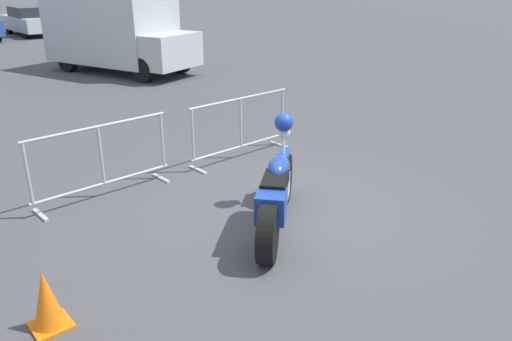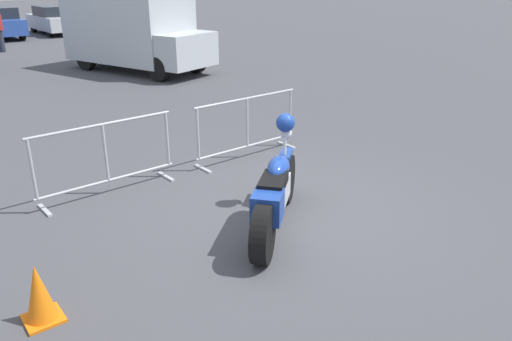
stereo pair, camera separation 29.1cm
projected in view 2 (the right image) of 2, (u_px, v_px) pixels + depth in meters
name	position (u px, v px, depth m)	size (l,w,h in m)	color
ground_plane	(289.00, 210.00, 6.84)	(120.00, 120.00, 0.00)	#424247
motorcycle	(276.00, 191.00, 6.19)	(1.88, 1.65, 1.31)	black
crowd_barrier_near	(106.00, 158.00, 7.15)	(2.12, 0.51, 1.07)	#9EA0A5
crowd_barrier_far	(247.00, 127.00, 8.58)	(2.12, 0.51, 1.07)	#9EA0A5
delivery_van	(133.00, 32.00, 15.97)	(3.41, 5.36, 2.31)	#B2B7BC
parked_car_silver	(54.00, 20.00, 25.87)	(1.76, 4.16, 1.40)	#B7BABF
planter_island	(137.00, 34.00, 23.06)	(4.20, 4.20, 1.21)	#ADA89E
traffic_cone	(39.00, 294.00, 4.57)	(0.34, 0.34, 0.59)	orange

